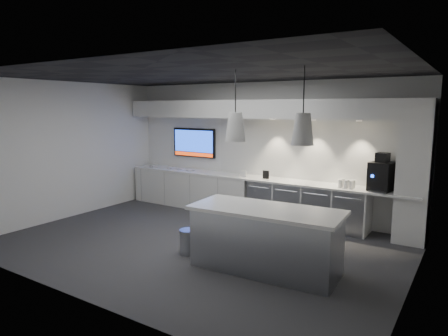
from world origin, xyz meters
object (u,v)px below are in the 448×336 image
Objects in this scene: bin at (188,242)px; coffee_machine at (382,175)px; wall_tv at (194,143)px; island at (266,239)px.

coffee_machine reaches higher than bin.
wall_tv is 3.81m from bin.
wall_tv is at bearing -174.18° from coffee_machine.
coffee_machine reaches higher than island.
wall_tv is 3.00× the size of bin.
coffee_machine is (2.50, 2.67, 0.98)m from bin.
coffee_machine is at bearing -3.11° from wall_tv.
wall_tv is 0.54× the size of island.
wall_tv is at bearing 125.17° from bin.
wall_tv reaches higher than coffee_machine.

